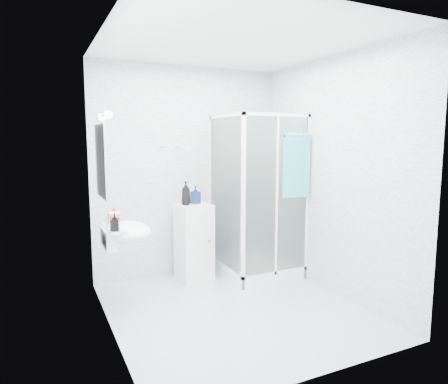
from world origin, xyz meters
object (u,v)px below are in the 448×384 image
wall_basin (125,232)px  hand_towel (297,164)px  soap_dispenser_black (115,222)px  shampoo_bottle_a (186,193)px  shower_enclosure (255,241)px  storage_cabinet (194,242)px  shampoo_bottle_b (196,195)px  soap_dispenser_orange (114,216)px

wall_basin → hand_towel: hand_towel is taller
soap_dispenser_black → wall_basin: bearing=56.9°
shampoo_bottle_a → shower_enclosure: bearing=-15.6°
shower_enclosure → hand_towel: (0.32, -0.40, 0.98)m
storage_cabinet → shampoo_bottle_b: 0.57m
wall_basin → soap_dispenser_black: 0.27m
soap_dispenser_orange → shampoo_bottle_b: bearing=22.0°
shower_enclosure → shampoo_bottle_b: bearing=157.3°
storage_cabinet → soap_dispenser_black: soap_dispenser_black is taller
shower_enclosure → shampoo_bottle_a: shower_enclosure is taller
wall_basin → shampoo_bottle_a: shampoo_bottle_a is taller
wall_basin → hand_towel: (1.97, -0.09, 0.63)m
wall_basin → soap_dispenser_orange: size_ratio=3.66×
wall_basin → storage_cabinet: (0.94, 0.56, -0.33)m
hand_towel → soap_dispenser_orange: bearing=172.8°
wall_basin → hand_towel: bearing=-2.5°
wall_basin → shampoo_bottle_b: shampoo_bottle_b is taller
shampoo_bottle_b → shower_enclosure: bearing=-22.7°
storage_cabinet → soap_dispenser_orange: size_ratio=6.06×
wall_basin → soap_dispenser_black: bearing=-123.1°
soap_dispenser_orange → hand_towel: bearing=-7.2°
shampoo_bottle_a → soap_dispenser_orange: shampoo_bottle_a is taller
hand_towel → shower_enclosure: bearing=128.3°
shower_enclosure → storage_cabinet: shower_enclosure is taller
soap_dispenser_orange → soap_dispenser_black: (-0.06, -0.36, 0.01)m
hand_towel → soap_dispenser_black: hand_towel is taller
shower_enclosure → soap_dispenser_orange: (-1.72, -0.14, 0.49)m
shampoo_bottle_a → soap_dispenser_black: size_ratio=1.68×
hand_towel → storage_cabinet: bearing=148.1°
storage_cabinet → soap_dispenser_black: (-1.07, -0.75, 0.48)m
shampoo_bottle_a → soap_dispenser_black: 1.22m
wall_basin → shampoo_bottle_b: size_ratio=2.60×
hand_towel → soap_dispenser_orange: hand_towel is taller
soap_dispenser_black → soap_dispenser_orange: bearing=80.6°
shower_enclosure → soap_dispenser_black: bearing=-164.1°
soap_dispenser_orange → soap_dispenser_black: bearing=-99.4°
storage_cabinet → shampoo_bottle_a: bearing=-176.6°
shower_enclosure → shampoo_bottle_b: size_ratio=9.30×
hand_towel → shampoo_bottle_b: bearing=145.4°
wall_basin → soap_dispenser_black: size_ratio=3.30×
shower_enclosure → shampoo_bottle_b: shower_enclosure is taller
shampoo_bottle_a → soap_dispenser_orange: 0.99m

